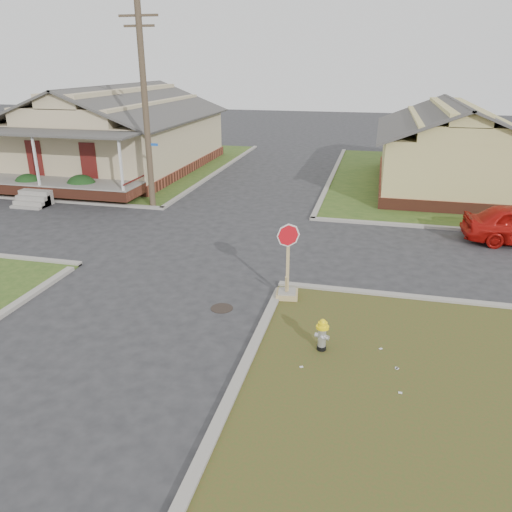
# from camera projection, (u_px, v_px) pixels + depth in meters

# --- Properties ---
(ground) EXTENTS (120.00, 120.00, 0.00)m
(ground) POSITION_uv_depth(u_px,v_px,m) (158.00, 293.00, 15.20)
(ground) COLOR #272729
(ground) RESTS_ON ground
(verge_far_left) EXTENTS (19.00, 19.00, 0.05)m
(verge_far_left) POSITION_uv_depth(u_px,v_px,m) (90.00, 163.00, 34.32)
(verge_far_left) COLOR #2F4B1B
(verge_far_left) RESTS_ON ground
(curbs) EXTENTS (80.00, 40.00, 0.12)m
(curbs) POSITION_uv_depth(u_px,v_px,m) (210.00, 240.00, 19.72)
(curbs) COLOR gray
(curbs) RESTS_ON ground
(manhole) EXTENTS (0.64, 0.64, 0.01)m
(manhole) POSITION_uv_depth(u_px,v_px,m) (222.00, 308.00, 14.26)
(manhole) COLOR black
(manhole) RESTS_ON ground
(corner_house) EXTENTS (10.10, 15.50, 5.30)m
(corner_house) POSITION_uv_depth(u_px,v_px,m) (118.00, 134.00, 31.65)
(corner_house) COLOR brown
(corner_house) RESTS_ON ground
(side_house_yellow) EXTENTS (7.60, 11.60, 4.70)m
(side_house_yellow) POSITION_uv_depth(u_px,v_px,m) (450.00, 148.00, 27.15)
(side_house_yellow) COLOR brown
(side_house_yellow) RESTS_ON ground
(utility_pole) EXTENTS (1.80, 0.28, 9.00)m
(utility_pole) POSITION_uv_depth(u_px,v_px,m) (145.00, 107.00, 22.47)
(utility_pole) COLOR #463828
(utility_pole) RESTS_ON ground
(fire_hydrant) EXTENTS (0.31, 0.31, 0.83)m
(fire_hydrant) POSITION_uv_depth(u_px,v_px,m) (322.00, 333.00, 11.98)
(fire_hydrant) COLOR black
(fire_hydrant) RESTS_ON ground
(stop_sign) EXTENTS (0.65, 0.64, 2.29)m
(stop_sign) POSITION_uv_depth(u_px,v_px,m) (287.00, 282.00, 14.67)
(stop_sign) COLOR tan
(stop_sign) RESTS_ON ground
(hedge_left) EXTENTS (1.47, 1.20, 1.12)m
(hedge_left) POSITION_uv_depth(u_px,v_px,m) (29.00, 185.00, 25.86)
(hedge_left) COLOR #163714
(hedge_left) RESTS_ON verge_far_left
(hedge_right) EXTENTS (1.52, 1.24, 1.16)m
(hedge_right) POSITION_uv_depth(u_px,v_px,m) (82.00, 187.00, 25.40)
(hedge_right) COLOR #163714
(hedge_right) RESTS_ON verge_far_left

